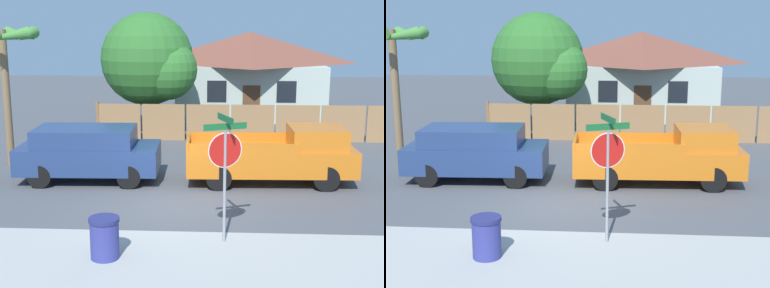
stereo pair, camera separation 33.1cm
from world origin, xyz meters
The scene contains 10 objects.
ground_plane centered at (0.00, 0.00, 0.00)m, with size 80.00×80.00×0.00m, color #4C4F54.
sidewalk_strip centered at (0.00, -3.60, 0.00)m, with size 36.00×3.20×0.01m.
wooden_fence centered at (2.72, 8.86, 0.81)m, with size 13.94×0.12×1.72m.
house centered at (2.89, 16.25, 2.44)m, with size 8.60×6.67×4.70m.
oak_tree centered at (-1.92, 10.30, 3.40)m, with size 4.51×4.29×5.64m.
palm_tree centered at (-6.36, 4.18, 4.27)m, with size 2.48×2.68×4.99m.
red_suv centered at (-3.00, 2.37, 0.97)m, with size 4.61×2.14×1.78m.
orange_pickup centered at (3.16, 2.38, 0.91)m, with size 5.40×2.04×1.86m.
stop_sign centered at (1.43, -2.58, 2.07)m, with size 0.98×0.88×3.04m.
trash_bin centered at (-1.19, -3.62, 0.47)m, with size 0.68×0.68×0.93m.
Camera 2 is at (1.65, -14.45, 5.00)m, focal length 50.00 mm.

